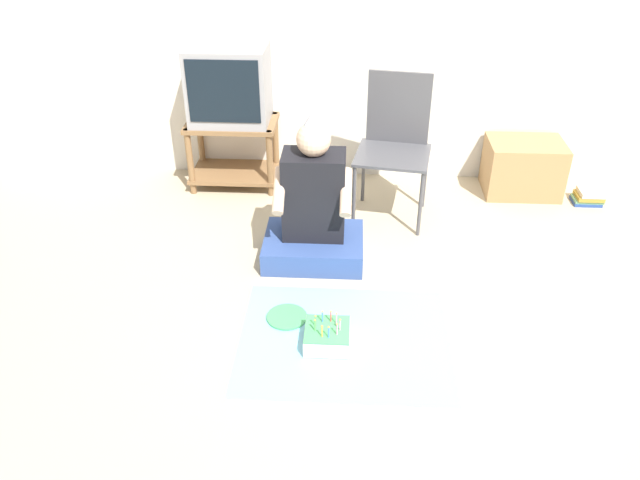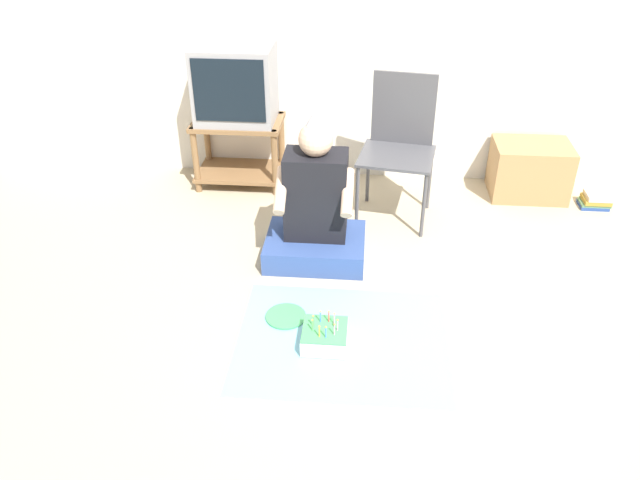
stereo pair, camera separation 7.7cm
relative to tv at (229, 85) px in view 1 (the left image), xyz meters
name	(u,v)px [view 1 (the left image)]	position (x,y,z in m)	size (l,w,h in m)	color
ground_plane	(415,347)	(1.17, -1.72, -0.73)	(16.00, 16.00, 0.00)	tan
tv_stand	(234,147)	(0.00, 0.00, -0.45)	(0.62, 0.40, 0.48)	olive
tv	(229,85)	(0.00, 0.00, 0.00)	(0.53, 0.39, 0.51)	#99999E
folding_chair	(395,138)	(1.11, -0.35, -0.21)	(0.52, 0.49, 0.91)	#4C4C51
cardboard_box_stack	(523,167)	(2.03, -0.02, -0.55)	(0.51, 0.37, 0.37)	#A87F51
book_pile	(588,197)	(2.47, -0.17, -0.68)	(0.20, 0.15, 0.10)	#284793
person_seated	(314,212)	(0.63, -0.93, -0.44)	(0.58, 0.45, 0.90)	#334C8C
party_cloth	(344,339)	(0.83, -1.69, -0.73)	(1.04, 0.85, 0.01)	#7FC6E0
birthday_cake	(327,336)	(0.74, -1.72, -0.68)	(0.22, 0.22, 0.16)	white
paper_plate	(287,317)	(0.53, -1.54, -0.72)	(0.21, 0.21, 0.01)	#4CB266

